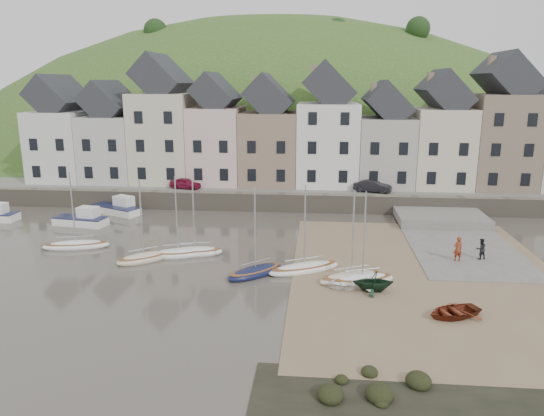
# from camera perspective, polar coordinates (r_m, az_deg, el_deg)

# --- Properties ---
(ground) EXTENTS (160.00, 160.00, 0.00)m
(ground) POSITION_cam_1_polar(r_m,az_deg,el_deg) (35.63, -0.89, -7.00)
(ground) COLOR #453F36
(ground) RESTS_ON ground
(quay_land) EXTENTS (90.00, 30.00, 1.50)m
(quay_land) POSITION_cam_1_polar(r_m,az_deg,el_deg) (66.28, 2.07, 3.47)
(quay_land) COLOR #355120
(quay_land) RESTS_ON ground
(quay_street) EXTENTS (70.00, 7.00, 0.10)m
(quay_street) POSITION_cam_1_polar(r_m,az_deg,el_deg) (54.86, 1.39, 2.14)
(quay_street) COLOR slate
(quay_street) RESTS_ON quay_land
(seawall) EXTENTS (70.00, 1.20, 1.80)m
(seawall) POSITION_cam_1_polar(r_m,az_deg,el_deg) (51.59, 1.12, 0.65)
(seawall) COLOR slate
(seawall) RESTS_ON ground
(beach) EXTENTS (18.00, 26.00, 0.06)m
(beach) POSITION_cam_1_polar(r_m,az_deg,el_deg) (36.20, 16.84, -7.23)
(beach) COLOR #80684E
(beach) RESTS_ON ground
(slipway) EXTENTS (8.00, 18.00, 0.12)m
(slipway) POSITION_cam_1_polar(r_m,az_deg,el_deg) (44.48, 19.91, -3.49)
(slipway) COLOR slate
(slipway) RESTS_ON ground
(hillside) EXTENTS (134.40, 84.00, 84.00)m
(hillside) POSITION_cam_1_polar(r_m,az_deg,el_deg) (98.40, -0.01, -4.31)
(hillside) COLOR #355120
(hillside) RESTS_ON ground
(townhouse_terrace) EXTENTS (61.05, 8.00, 13.93)m
(townhouse_terrace) POSITION_cam_1_polar(r_m,az_deg,el_deg) (57.38, 3.44, 8.47)
(townhouse_terrace) COLOR silver
(townhouse_terrace) RESTS_ON quay_land
(sailboat_0) EXTENTS (5.33, 2.71, 6.32)m
(sailboat_0) POSITION_cam_1_polar(r_m,az_deg,el_deg) (43.03, -21.05, -3.88)
(sailboat_0) COLOR white
(sailboat_0) RESTS_ON ground
(sailboat_1) EXTENTS (4.21, 2.53, 6.32)m
(sailboat_1) POSITION_cam_1_polar(r_m,az_deg,el_deg) (38.91, -10.44, -4.99)
(sailboat_1) COLOR white
(sailboat_1) RESTS_ON ground
(sailboat_2) EXTENTS (4.11, 3.67, 6.32)m
(sailboat_2) POSITION_cam_1_polar(r_m,az_deg,el_deg) (38.45, -14.14, -5.42)
(sailboat_2) COLOR beige
(sailboat_2) RESTS_ON ground
(sailboat_3) EXTENTS (4.37, 2.26, 6.32)m
(sailboat_3) POSITION_cam_1_polar(r_m,az_deg,el_deg) (39.10, -8.60, -4.82)
(sailboat_3) COLOR white
(sailboat_3) RESTS_ON ground
(sailboat_4) EXTENTS (5.39, 3.80, 6.32)m
(sailboat_4) POSITION_cam_1_polar(r_m,az_deg,el_deg) (35.43, 3.62, -6.70)
(sailboat_4) COLOR white
(sailboat_4) RESTS_ON ground
(sailboat_5) EXTENTS (4.24, 4.11, 6.32)m
(sailboat_5) POSITION_cam_1_polar(r_m,az_deg,el_deg) (34.72, -1.87, -7.12)
(sailboat_5) COLOR #13193C
(sailboat_5) RESTS_ON ground
(sailboat_6) EXTENTS (4.62, 2.94, 6.32)m
(sailboat_6) POSITION_cam_1_polar(r_m,az_deg,el_deg) (33.86, 10.06, -7.89)
(sailboat_6) COLOR white
(sailboat_6) RESTS_ON ground
(sailboat_7) EXTENTS (4.76, 3.33, 6.32)m
(sailboat_7) POSITION_cam_1_polar(r_m,az_deg,el_deg) (34.13, 8.85, -7.66)
(sailboat_7) COLOR beige
(sailboat_7) RESTS_ON ground
(motorboat_0) EXTENTS (5.12, 2.53, 1.70)m
(motorboat_0) POSITION_cam_1_polar(r_m,az_deg,el_deg) (49.63, -20.44, -1.15)
(motorboat_0) COLOR white
(motorboat_0) RESTS_ON ground
(motorboat_2) EXTENTS (5.69, 3.99, 1.70)m
(motorboat_2) POSITION_cam_1_polar(r_m,az_deg,el_deg) (53.00, -16.87, 0.05)
(motorboat_2) COLOR white
(motorboat_2) RESTS_ON ground
(rowboat_white) EXTENTS (3.60, 2.91, 0.66)m
(rowboat_white) POSITION_cam_1_polar(r_m,az_deg,el_deg) (32.90, 8.70, -8.26)
(rowboat_white) COLOR white
(rowboat_white) RESTS_ON beach
(rowboat_green) EXTENTS (2.60, 2.28, 1.31)m
(rowboat_green) POSITION_cam_1_polar(r_m,az_deg,el_deg) (32.49, 11.24, -8.04)
(rowboat_green) COLOR #15301D
(rowboat_green) RESTS_ON beach
(rowboat_red) EXTENTS (3.77, 3.32, 0.65)m
(rowboat_red) POSITION_cam_1_polar(r_m,az_deg,el_deg) (30.47, 19.62, -10.81)
(rowboat_red) COLOR maroon
(rowboat_red) RESTS_ON beach
(person_red) EXTENTS (0.74, 0.58, 1.80)m
(person_red) POSITION_cam_1_polar(r_m,az_deg,el_deg) (39.22, 20.06, -4.32)
(person_red) COLOR maroon
(person_red) RESTS_ON slipway
(person_dark) EXTENTS (0.90, 0.79, 1.56)m
(person_dark) POSITION_cam_1_polar(r_m,az_deg,el_deg) (40.24, 22.32, -4.24)
(person_dark) COLOR black
(person_dark) RESTS_ON slipway
(car_left) EXTENTS (3.62, 2.14, 1.15)m
(car_left) POSITION_cam_1_polar(r_m,az_deg,el_deg) (55.48, -9.67, 2.74)
(car_left) COLOR maroon
(car_left) RESTS_ON quay_street
(car_right) EXTENTS (4.09, 2.36, 1.27)m
(car_right) POSITION_cam_1_polar(r_m,az_deg,el_deg) (53.92, 11.20, 2.42)
(car_right) COLOR black
(car_right) RESTS_ON quay_street
(shore_rocks) EXTENTS (14.00, 6.00, 0.76)m
(shore_rocks) POSITION_cam_1_polar(r_m,az_deg,el_deg) (22.74, 15.94, -20.26)
(shore_rocks) COLOR black
(shore_rocks) RESTS_ON ground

